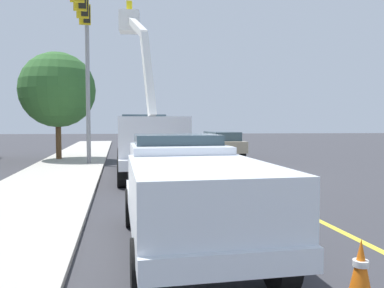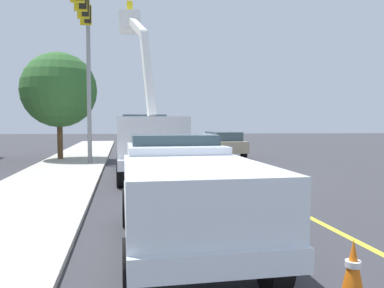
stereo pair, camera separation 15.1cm
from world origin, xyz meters
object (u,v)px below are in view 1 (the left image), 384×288
passing_minivan (222,143)px  traffic_cone_mid_rear (202,171)px  traffic_signal_mast (85,37)px  traffic_cone_mid_front (226,191)px  service_pickup_truck (189,190)px  traffic_cone_leading (361,271)px  utility_bucket_truck (147,138)px  traffic_cone_trailing (180,157)px

passing_minivan → traffic_cone_mid_rear: size_ratio=6.95×
traffic_signal_mast → traffic_cone_mid_front: bearing=-148.9°
traffic_cone_mid_front → traffic_signal_mast: (8.90, 5.37, 5.99)m
traffic_cone_mid_front → traffic_cone_mid_rear: (5.01, 0.07, -0.09)m
passing_minivan → service_pickup_truck: bearing=168.4°
traffic_cone_leading → service_pickup_truck: bearing=43.0°
utility_bucket_truck → traffic_signal_mast: bearing=51.3°
utility_bucket_truck → traffic_cone_trailing: bearing=-20.9°
traffic_cone_mid_rear → traffic_signal_mast: size_ratio=0.08×
traffic_cone_mid_front → traffic_signal_mast: bearing=31.1°
traffic_cone_mid_front → traffic_cone_leading: bearing=-173.0°
utility_bucket_truck → traffic_cone_mid_front: bearing=-160.2°
traffic_cone_mid_rear → utility_bucket_truck: bearing=57.2°
traffic_cone_mid_front → utility_bucket_truck: bearing=19.8°
traffic_cone_trailing → traffic_signal_mast: size_ratio=0.08×
traffic_cone_mid_rear → traffic_cone_leading: bearing=-175.9°
traffic_cone_leading → traffic_cone_mid_rear: bearing=4.1°
traffic_cone_mid_front → traffic_cone_trailing: 11.02m
utility_bucket_truck → traffic_cone_trailing: (4.53, -1.73, -1.29)m
traffic_signal_mast → utility_bucket_truck: bearing=-128.7°
traffic_cone_mid_rear → traffic_cone_trailing: 6.02m
traffic_cone_leading → traffic_cone_mid_front: bearing=7.0°
utility_bucket_truck → traffic_cone_leading: (-12.19, -3.04, -1.21)m
service_pickup_truck → passing_minivan: bearing=-11.6°
traffic_cone_mid_front → traffic_signal_mast: 12.00m
passing_minivan → traffic_cone_mid_rear: (-9.38, 2.41, -0.62)m
service_pickup_truck → passing_minivan: service_pickup_truck is taller
traffic_cone_trailing → traffic_cone_leading: bearing=-175.5°
utility_bucket_truck → traffic_cone_mid_front: utility_bucket_truck is taller
utility_bucket_truck → traffic_signal_mast: size_ratio=0.94×
traffic_cone_mid_front → traffic_cone_mid_rear: traffic_cone_mid_front is taller
utility_bucket_truck → service_pickup_truck: size_ratio=1.45×
service_pickup_truck → passing_minivan: size_ratio=1.16×
service_pickup_truck → traffic_cone_trailing: bearing=-2.8°
utility_bucket_truck → traffic_signal_mast: 6.18m
utility_bucket_truck → passing_minivan: 9.22m
traffic_cone_mid_rear → traffic_signal_mast: (3.89, 5.30, 6.08)m
passing_minivan → traffic_signal_mast: size_ratio=0.56×
service_pickup_truck → traffic_cone_mid_front: 3.84m
utility_bucket_truck → passing_minivan: utility_bucket_truck is taller
traffic_cone_mid_rear → traffic_cone_trailing: traffic_cone_mid_rear is taller
service_pickup_truck → traffic_cone_trailing: service_pickup_truck is taller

